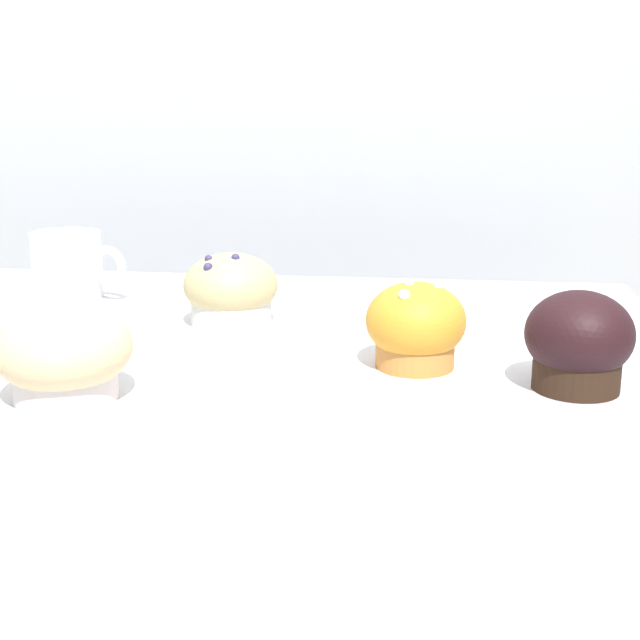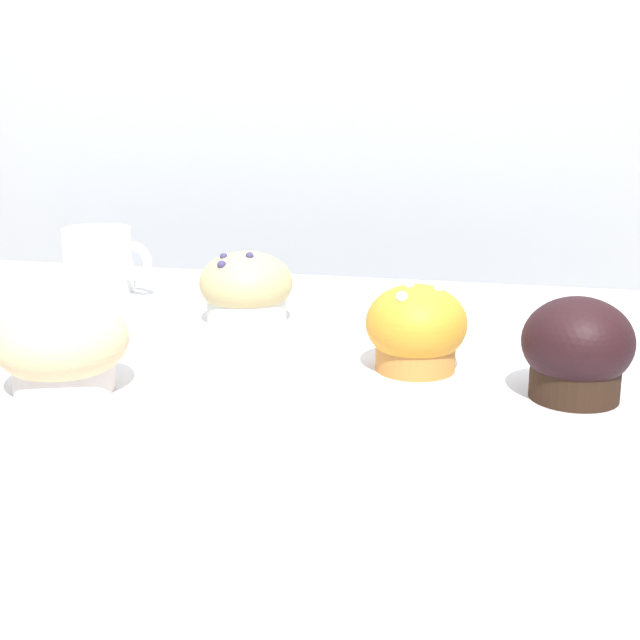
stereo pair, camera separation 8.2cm
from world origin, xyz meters
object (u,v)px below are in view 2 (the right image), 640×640
at_px(muffin_back_left, 416,330).
at_px(serving_plate, 511,329).
at_px(muffin_back_right, 577,350).
at_px(muffin_front_left, 62,347).
at_px(coffee_cup, 99,258).
at_px(muffin_front_center, 246,289).

relative_size(muffin_back_left, serving_plate, 0.47).
bearing_deg(muffin_back_right, muffin_front_left, -170.25).
bearing_deg(muffin_back_left, coffee_cup, 151.59).
distance_m(muffin_front_center, muffin_back_right, 0.38).
bearing_deg(serving_plate, coffee_cup, 170.51).
height_order(muffin_front_center, muffin_back_right, muffin_back_right).
height_order(muffin_front_center, muffin_front_left, muffin_front_center).
bearing_deg(serving_plate, muffin_back_right, -74.24).
bearing_deg(coffee_cup, muffin_front_center, -24.86).
bearing_deg(coffee_cup, serving_plate, -9.49).
bearing_deg(muffin_back_left, serving_plate, 59.58).
distance_m(muffin_front_center, muffin_front_left, 0.26).
distance_m(muffin_back_right, muffin_front_left, 0.43).
bearing_deg(coffee_cup, muffin_back_right, -26.15).
relative_size(muffin_front_left, serving_plate, 0.57).
relative_size(muffin_back_right, serving_plate, 0.46).
bearing_deg(muffin_back_right, coffee_cup, 153.85).
distance_m(muffin_front_center, muffin_back_left, 0.24).
bearing_deg(muffin_front_center, muffin_front_left, -109.75).
xyz_separation_m(muffin_back_right, coffee_cup, (-0.56, 0.28, -0.00)).
distance_m(coffee_cup, serving_plate, 0.52).
xyz_separation_m(muffin_back_left, coffee_cup, (-0.42, 0.23, 0.00)).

